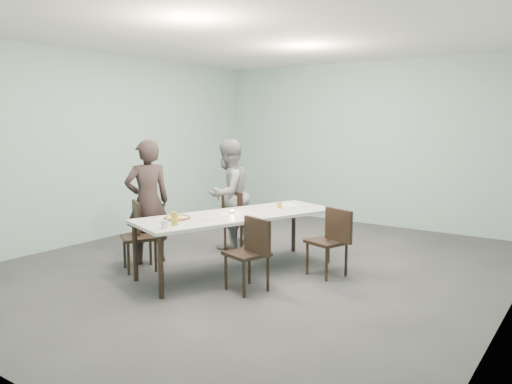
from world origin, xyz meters
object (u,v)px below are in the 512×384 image
Objects in this scene: chair_far_left at (237,217)px; table at (237,218)px; side_plate at (208,218)px; water_tumbler at (164,224)px; diner_near at (148,202)px; beer_glass at (175,219)px; amber_tumbler at (279,205)px; chair_far_right at (332,237)px; tealight at (232,212)px; chair_near_right at (251,249)px; chair_near_left at (138,231)px; pizza at (177,218)px; diner_far at (228,194)px.

table is at bearing -44.90° from chair_far_left.
side_plate is 0.69m from water_tumbler.
side_plate is at bearing 112.15° from diner_near.
beer_glass is 1.67× the size of water_tumbler.
diner_near is 20.94× the size of amber_tumbler.
water_tumbler is (1.13, -0.79, -0.04)m from diner_near.
diner_near is at bearing -144.21° from amber_tumbler.
chair_far_right is at bearing 49.27° from beer_glass.
tealight reaches higher than table.
chair_near_right is (1.26, -1.40, 0.00)m from chair_far_left.
table is 18.34× the size of beer_glass.
chair_near_right is 0.93m from beer_glass.
chair_near_left is at bearing -150.80° from table.
chair_far_left reaches higher than tealight.
pizza is 0.51m from water_tumbler.
chair_far_right is 0.96m from amber_tumbler.
amber_tumbler is (1.34, 1.32, 0.29)m from chair_near_left.
diner_far is 1.24m from tealight.
table is at bearing 78.72° from side_plate.
side_plate is at bearing 56.80° from chair_far_right.
chair_near_left reaches higher than side_plate.
table is 1.32m from chair_near_left.
diner_far is 1.71m from pizza.
tealight is at bearing 62.05° from chair_near_left.
side_plate is at bearing -59.34° from chair_far_left.
pizza is at bearing 25.67° from chair_near_right.
diner_far is (0.27, 1.56, 0.32)m from chair_near_left.
diner_near is at bearing 144.89° from water_tumbler.
beer_glass is at bearing -51.06° from pizza.
pizza is at bearing -111.89° from amber_tumbler.
side_plate is at bearing 83.02° from beer_glass.
diner_far is at bearing 109.94° from water_tumbler.
diner_near reaches higher than chair_far_left.
chair_near_left is 1.00× the size of chair_far_left.
tealight is at bearing 133.45° from diner_near.
amber_tumbler is at bearing 73.65° from table.
chair_far_right is 15.54× the size of tealight.
beer_glass reaches higher than chair_near_right.
chair_far_left is 0.52× the size of diner_near.
diner_far is (-0.87, 0.92, 0.13)m from table.
diner_near is (-0.59, -1.21, 0.34)m from chair_far_left.
beer_glass is (-0.76, -0.42, 0.32)m from chair_near_right.
pizza is at bearing 118.28° from water_tumbler.
chair_near_left reaches higher than pizza.
diner_far is 9.13× the size of side_plate.
amber_tumbler is at bearing 77.87° from beer_glass.
table is 49.13× the size of tealight.
chair_near_left is at bearing 161.65° from beer_glass.
diner_far reaches higher than water_tumbler.
diner_near is (-0.11, 0.27, 0.34)m from chair_near_left.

